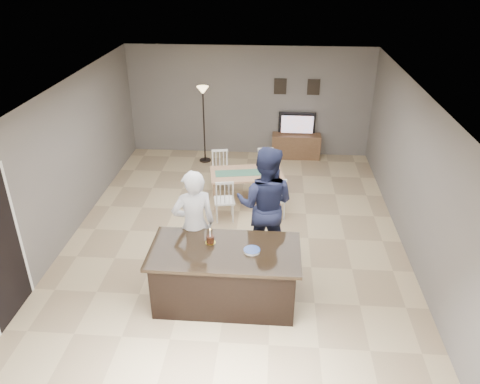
# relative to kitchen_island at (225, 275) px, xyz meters

# --- Properties ---
(floor) EXTENTS (8.00, 8.00, 0.00)m
(floor) POSITION_rel_kitchen_island_xyz_m (0.00, 1.80, -0.45)
(floor) COLOR tan
(floor) RESTS_ON ground
(room_shell) EXTENTS (8.00, 8.00, 8.00)m
(room_shell) POSITION_rel_kitchen_island_xyz_m (0.00, 1.80, 1.22)
(room_shell) COLOR slate
(room_shell) RESTS_ON floor
(kitchen_island) EXTENTS (2.15, 1.10, 0.90)m
(kitchen_island) POSITION_rel_kitchen_island_xyz_m (0.00, 0.00, 0.00)
(kitchen_island) COLOR black
(kitchen_island) RESTS_ON floor
(tv_console) EXTENTS (1.20, 0.40, 0.60)m
(tv_console) POSITION_rel_kitchen_island_xyz_m (1.20, 5.57, -0.15)
(tv_console) COLOR brown
(tv_console) RESTS_ON floor
(television) EXTENTS (0.91, 0.12, 0.53)m
(television) POSITION_rel_kitchen_island_xyz_m (1.20, 5.64, 0.41)
(television) COLOR black
(television) RESTS_ON tv_console
(tv_screen_glow) EXTENTS (0.78, 0.00, 0.78)m
(tv_screen_glow) POSITION_rel_kitchen_island_xyz_m (1.20, 5.56, 0.42)
(tv_screen_glow) COLOR #DE5C18
(tv_screen_glow) RESTS_ON tv_console
(picture_frames) EXTENTS (1.10, 0.02, 0.38)m
(picture_frames) POSITION_rel_kitchen_island_xyz_m (1.15, 5.78, 1.30)
(picture_frames) COLOR black
(picture_frames) RESTS_ON room_shell
(woman) EXTENTS (0.79, 0.66, 1.84)m
(woman) POSITION_rel_kitchen_island_xyz_m (-0.54, 0.59, 0.47)
(woman) COLOR silver
(woman) RESTS_ON floor
(man) EXTENTS (1.09, 0.92, 2.01)m
(man) POSITION_rel_kitchen_island_xyz_m (0.54, 1.17, 0.55)
(man) COLOR #1C213E
(man) RESTS_ON floor
(birthday_cake) EXTENTS (0.15, 0.15, 0.24)m
(birthday_cake) POSITION_rel_kitchen_island_xyz_m (-0.23, 0.17, 0.50)
(birthday_cake) COLOR gold
(birthday_cake) RESTS_ON kitchen_island
(plate_stack) EXTENTS (0.24, 0.24, 0.04)m
(plate_stack) POSITION_rel_kitchen_island_xyz_m (0.39, -0.01, 0.46)
(plate_stack) COLOR white
(plate_stack) RESTS_ON kitchen_island
(dining_table) EXTENTS (1.63, 1.84, 0.88)m
(dining_table) POSITION_rel_kitchen_island_xyz_m (0.11, 3.08, 0.11)
(dining_table) COLOR tan
(dining_table) RESTS_ON floor
(floor_lamp) EXTENTS (0.28, 0.28, 1.87)m
(floor_lamp) POSITION_rel_kitchen_island_xyz_m (-1.05, 5.16, 1.00)
(floor_lamp) COLOR black
(floor_lamp) RESTS_ON floor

